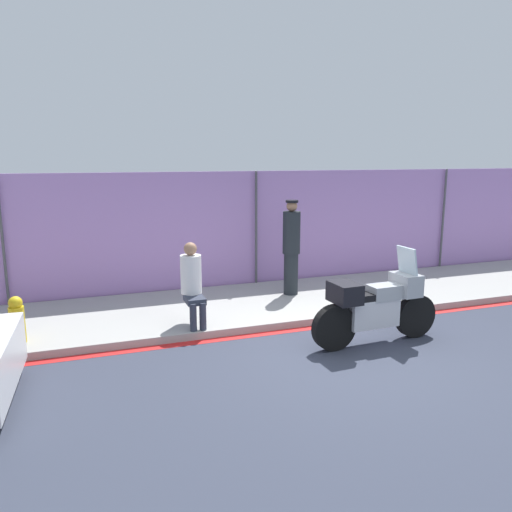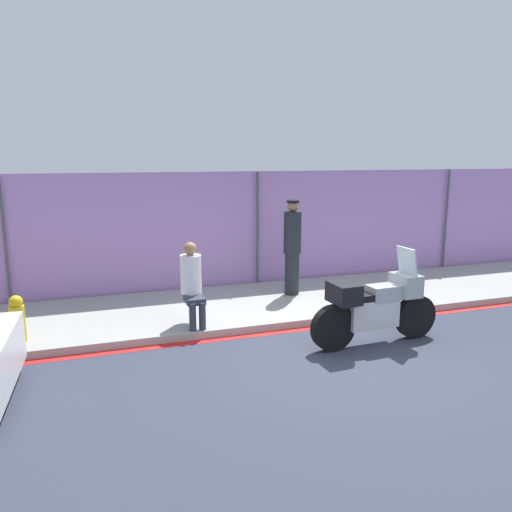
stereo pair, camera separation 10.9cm
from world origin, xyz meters
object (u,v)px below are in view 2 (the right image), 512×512
motorcycle (375,307)px  officer_standing (292,246)px  fire_hydrant (17,319)px  person_seated_on_curb (192,279)px

motorcycle → officer_standing: size_ratio=1.16×
motorcycle → fire_hydrant: size_ratio=3.09×
motorcycle → person_seated_on_curb: 2.95m
officer_standing → person_seated_on_curb: officer_standing is taller
person_seated_on_curb → officer_standing: bearing=26.1°
fire_hydrant → person_seated_on_curb: bearing=-0.2°
officer_standing → fire_hydrant: size_ratio=2.65×
officer_standing → fire_hydrant: (-4.87, -1.09, -0.62)m
motorcycle → officer_standing: 2.67m
motorcycle → person_seated_on_curb: bearing=146.3°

